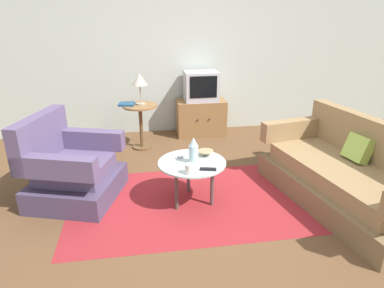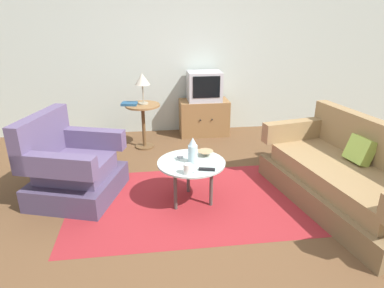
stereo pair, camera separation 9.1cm
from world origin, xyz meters
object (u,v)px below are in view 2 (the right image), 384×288
(armchair, at_px, (71,169))
(vase, at_px, (193,151))
(mug, at_px, (188,169))
(bowl, at_px, (205,153))
(couch, at_px, (348,179))
(table_lamp, at_px, (142,80))
(tv_stand, at_px, (204,117))
(tv_remote_dark, at_px, (207,169))
(tv_remote_silver, at_px, (183,155))
(side_table, at_px, (143,117))
(television, at_px, (204,86))
(book, at_px, (129,104))
(coffee_table, at_px, (191,166))

(armchair, xyz_separation_m, vase, (1.26, -0.31, 0.27))
(mug, bearing_deg, bowl, 59.94)
(couch, distance_m, table_lamp, 2.85)
(tv_stand, xyz_separation_m, mug, (-0.53, -2.30, 0.23))
(tv_remote_dark, relative_size, tv_remote_silver, 1.11)
(mug, bearing_deg, vase, 72.80)
(tv_remote_dark, bearing_deg, vase, -47.25)
(couch, xyz_separation_m, tv_remote_silver, (-1.63, 0.41, 0.18))
(couch, xyz_separation_m, tv_stand, (-1.10, 2.30, -0.01))
(table_lamp, xyz_separation_m, vase, (0.48, -1.63, -0.39))
(armchair, distance_m, vase, 1.32)
(table_lamp, height_order, tv_remote_silver, table_lamp)
(side_table, relative_size, vase, 2.41)
(vase, relative_size, tv_remote_silver, 1.83)
(bowl, bearing_deg, vase, -134.97)
(television, bearing_deg, mug, -102.96)
(side_table, distance_m, television, 1.10)
(armchair, bearing_deg, book, 173.37)
(table_lamp, bearing_deg, tv_stand, 24.66)
(table_lamp, distance_m, book, 0.37)
(couch, bearing_deg, coffee_table, 69.93)
(coffee_table, xyz_separation_m, television, (0.47, 2.04, 0.37))
(mug, bearing_deg, book, 107.99)
(tv_stand, height_order, book, book)
(television, bearing_deg, tv_stand, 90.00)
(coffee_table, height_order, tv_stand, tv_stand)
(television, relative_size, tv_remote_silver, 3.51)
(couch, relative_size, television, 3.90)
(vase, height_order, tv_remote_silver, vase)
(side_table, bearing_deg, coffee_table, -73.13)
(coffee_table, xyz_separation_m, vase, (0.01, -0.01, 0.17))
(television, relative_size, tv_remote_dark, 3.16)
(coffee_table, distance_m, table_lamp, 1.78)
(armchair, relative_size, vase, 4.05)
(bowl, xyz_separation_m, book, (-0.83, 1.45, 0.18))
(side_table, bearing_deg, book, 179.60)
(tv_remote_dark, bearing_deg, book, -52.92)
(mug, distance_m, tv_remote_silver, 0.41)
(vase, bearing_deg, armchair, 165.96)
(side_table, bearing_deg, table_lamp, 54.61)
(couch, bearing_deg, book, 39.49)
(tv_stand, height_order, tv_remote_dark, tv_stand)
(coffee_table, bearing_deg, couch, -9.32)
(television, bearing_deg, vase, -102.45)
(tv_remote_dark, bearing_deg, side_table, -57.88)
(armchair, relative_size, mug, 8.16)
(book, bearing_deg, bowl, -50.68)
(coffee_table, xyz_separation_m, tv_stand, (0.47, 2.05, -0.13))
(television, bearing_deg, tv_remote_silver, -105.64)
(armchair, xyz_separation_m, tv_stand, (1.71, 1.74, -0.03))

